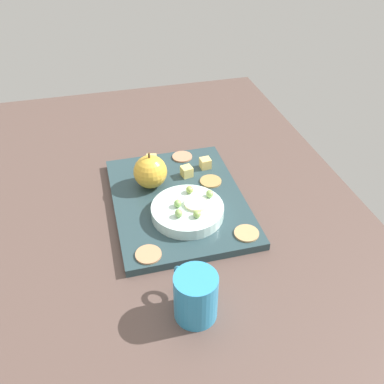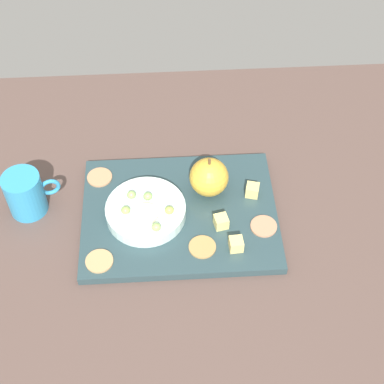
{
  "view_description": "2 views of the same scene",
  "coord_description": "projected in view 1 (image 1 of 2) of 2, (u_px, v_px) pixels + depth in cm",
  "views": [
    {
      "loc": [
        -72.58,
        13.31,
        63.96
      ],
      "look_at": [
        -3.7,
        -4.57,
        8.71
      ],
      "focal_mm": 39.18,
      "sensor_mm": 36.0,
      "label": 1
    },
    {
      "loc": [
        -3.42,
        -69.25,
        93.42
      ],
      "look_at": [
        0.76,
        0.9,
        8.44
      ],
      "focal_mm": 53.97,
      "sensor_mm": 36.0,
      "label": 2
    }
  ],
  "objects": [
    {
      "name": "grape_2",
      "position": [
        178.0,
        203.0,
        0.86
      ],
      "size": [
        1.73,
        1.56,
        1.6
      ],
      "primitive_type": "ellipsoid",
      "color": "#8AC05F",
      "rests_on": "serving_dish"
    },
    {
      "name": "cheese_cube_2",
      "position": [
        205.0,
        163.0,
        1.01
      ],
      "size": [
        2.59,
        2.59,
        2.43
      ],
      "primitive_type": "cube",
      "rotation": [
        0.0,
        0.0,
        0.07
      ],
      "color": "#EED177",
      "rests_on": "platter"
    },
    {
      "name": "cheese_cube_1",
      "position": [
        151.0,
        160.0,
        1.02
      ],
      "size": [
        2.97,
        2.97,
        2.43
      ],
      "primitive_type": "cube",
      "rotation": [
        0.0,
        0.0,
        1.31
      ],
      "color": "#E5CD73",
      "rests_on": "platter"
    },
    {
      "name": "apple_whole",
      "position": [
        150.0,
        172.0,
        0.94
      ],
      "size": [
        7.58,
        7.58,
        7.58
      ],
      "primitive_type": "sphere",
      "color": "gold",
      "rests_on": "platter"
    },
    {
      "name": "apple_slice_0",
      "position": [
        196.0,
        204.0,
        0.86
      ],
      "size": [
        4.82,
        4.82,
        0.6
      ],
      "primitive_type": "cylinder",
      "color": "beige",
      "rests_on": "serving_dish"
    },
    {
      "name": "cracker_3",
      "position": [
        211.0,
        181.0,
        0.97
      ],
      "size": [
        4.98,
        4.98,
        0.4
      ],
      "primitive_type": "cylinder",
      "color": "#AC854C",
      "rests_on": "platter"
    },
    {
      "name": "cracker_2",
      "position": [
        246.0,
        233.0,
        0.83
      ],
      "size": [
        4.98,
        4.98,
        0.4
      ],
      "primitive_type": "cylinder",
      "color": "tan",
      "rests_on": "platter"
    },
    {
      "name": "apple_stem",
      "position": [
        149.0,
        155.0,
        0.91
      ],
      "size": [
        0.5,
        0.5,
        1.2
      ],
      "primitive_type": "cylinder",
      "color": "brown",
      "rests_on": "apple_whole"
    },
    {
      "name": "grape_0",
      "position": [
        197.0,
        214.0,
        0.83
      ],
      "size": [
        1.73,
        1.56,
        1.46
      ],
      "primitive_type": "ellipsoid",
      "color": "#8DB156",
      "rests_on": "serving_dish"
    },
    {
      "name": "cup",
      "position": [
        195.0,
        296.0,
        0.68
      ],
      "size": [
        10.25,
        7.23,
        8.99
      ],
      "color": "#2F8EC1",
      "rests_on": "table"
    },
    {
      "name": "cracker_0",
      "position": [
        182.0,
        157.0,
        1.05
      ],
      "size": [
        4.98,
        4.98,
        0.4
      ],
      "primitive_type": "cylinder",
      "color": "tan",
      "rests_on": "platter"
    },
    {
      "name": "grape_3",
      "position": [
        190.0,
        190.0,
        0.9
      ],
      "size": [
        1.73,
        1.56,
        1.55
      ],
      "primitive_type": "ellipsoid",
      "color": "#99B350",
      "rests_on": "serving_dish"
    },
    {
      "name": "cheese_cube_0",
      "position": [
        187.0,
        171.0,
        0.98
      ],
      "size": [
        2.88,
        2.88,
        2.43
      ],
      "primitive_type": "cube",
      "rotation": [
        0.0,
        0.0,
        0.21
      ],
      "color": "#E7D478",
      "rests_on": "platter"
    },
    {
      "name": "cracker_1",
      "position": [
        148.0,
        254.0,
        0.79
      ],
      "size": [
        4.98,
        4.98,
        0.4
      ],
      "primitive_type": "cylinder",
      "color": "tan",
      "rests_on": "platter"
    },
    {
      "name": "grape_4",
      "position": [
        178.0,
        213.0,
        0.83
      ],
      "size": [
        1.73,
        1.56,
        1.64
      ],
      "primitive_type": "ellipsoid",
      "color": "#8AB35E",
      "rests_on": "serving_dish"
    },
    {
      "name": "platter",
      "position": [
        178.0,
        201.0,
        0.93
      ],
      "size": [
        37.08,
        28.22,
        1.77
      ],
      "primitive_type": "cube",
      "color": "#294045",
      "rests_on": "table"
    },
    {
      "name": "table",
      "position": [
        169.0,
        208.0,
        0.96
      ],
      "size": [
        123.71,
        84.38,
        4.5
      ],
      "primitive_type": "cube",
      "color": "brown",
      "rests_on": "ground"
    },
    {
      "name": "serving_dish",
      "position": [
        188.0,
        211.0,
        0.87
      ],
      "size": [
        15.13,
        15.13,
        2.43
      ],
      "primitive_type": "cylinder",
      "color": "silver",
      "rests_on": "platter"
    },
    {
      "name": "grape_1",
      "position": [
        210.0,
        194.0,
        0.88
      ],
      "size": [
        1.73,
        1.56,
        1.6
      ],
      "primitive_type": "ellipsoid",
      "color": "#92C062",
      "rests_on": "serving_dish"
    }
  ]
}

